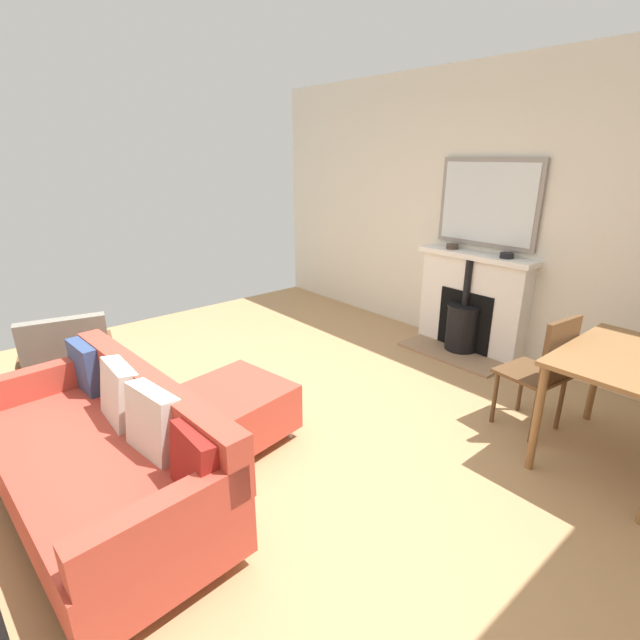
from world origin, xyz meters
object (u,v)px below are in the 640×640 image
armchair_accent (68,354)px  sofa (107,455)px  mantel_bowl_far (507,255)px  fireplace (469,309)px  mantel_bowl_near (452,246)px  dining_chair_near_fireplace (545,367)px  dining_table (631,373)px  ottoman (239,407)px

armchair_accent → sofa: bearing=83.6°
mantel_bowl_far → fireplace: bearing=-85.8°
mantel_bowl_near → mantel_bowl_far: 0.59m
mantel_bowl_far → dining_chair_near_fireplace: size_ratio=0.14×
armchair_accent → dining_chair_near_fireplace: bearing=132.8°
armchair_accent → dining_table: size_ratio=0.77×
fireplace → sofa: 3.53m
mantel_bowl_near → mantel_bowl_far: (0.00, 0.59, -0.00)m
armchair_accent → dining_chair_near_fireplace: size_ratio=0.88×
armchair_accent → dining_chair_near_fireplace: 3.58m
fireplace → mantel_bowl_far: (-0.02, 0.31, 0.59)m
armchair_accent → dining_table: 3.97m
mantel_bowl_far → armchair_accent: mantel_bowl_far is taller
sofa → dining_table: bearing=146.8°
mantel_bowl_far → ottoman: mantel_bowl_far is taller
fireplace → armchair_accent: size_ratio=1.51×
mantel_bowl_far → ottoman: bearing=-9.2°
fireplace → dining_chair_near_fireplace: bearing=51.7°
fireplace → dining_table: (0.93, 1.69, 0.20)m
sofa → armchair_accent: (-0.16, -1.43, 0.08)m
sofa → ottoman: size_ratio=2.55×
sofa → dining_chair_near_fireplace: bearing=155.1°
mantel_bowl_near → dining_chair_near_fireplace: (0.96, 1.47, -0.52)m
mantel_bowl_near → mantel_bowl_far: size_ratio=0.98×
mantel_bowl_near → sofa: 3.63m
mantel_bowl_near → ottoman: 2.77m
fireplace → ottoman: 2.63m
ottoman → fireplace: bearing=177.4°
dining_table → ottoman: bearing=-46.9°
ottoman → sofa: bearing=7.0°
mantel_bowl_far → ottoman: size_ratio=0.17×
sofa → mantel_bowl_far: bearing=174.9°
dining_table → armchair_accent: bearing=-52.0°
fireplace → mantel_bowl_near: 0.66m
fireplace → armchair_accent: (3.37, -1.44, -0.02)m
mantel_bowl_near → sofa: mantel_bowl_near is taller
mantel_bowl_far → dining_chair_near_fireplace: (0.96, 0.88, -0.52)m
ottoman → mantel_bowl_far: bearing=170.8°
dining_chair_near_fireplace → mantel_bowl_near: bearing=-123.1°
ottoman → armchair_accent: armchair_accent is taller
ottoman → armchair_accent: bearing=-60.5°
ottoman → dining_table: bearing=133.1°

